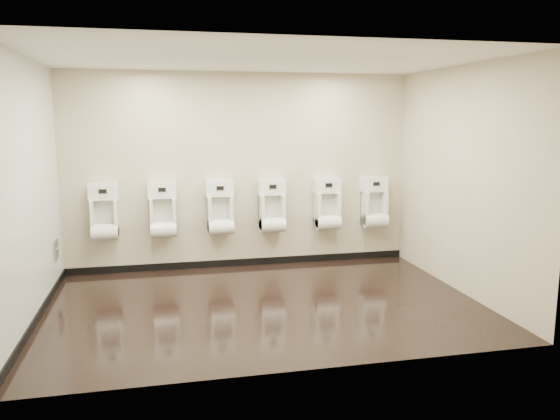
{
  "coord_description": "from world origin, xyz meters",
  "views": [
    {
      "loc": [
        -1.15,
        -6.03,
        2.17
      ],
      "look_at": [
        0.31,
        0.55,
        1.02
      ],
      "focal_mm": 35.0,
      "sensor_mm": 36.0,
      "label": 1
    }
  ],
  "objects_px": {
    "urinal_2": "(220,211)",
    "urinal_5": "(374,206)",
    "urinal_0": "(104,216)",
    "urinal_1": "(163,214)",
    "urinal_3": "(272,210)",
    "access_panel": "(56,250)",
    "urinal_4": "(327,208)"
  },
  "relations": [
    {
      "from": "urinal_2",
      "to": "urinal_3",
      "type": "height_order",
      "value": "same"
    },
    {
      "from": "urinal_2",
      "to": "urinal_4",
      "type": "height_order",
      "value": "same"
    },
    {
      "from": "urinal_3",
      "to": "urinal_5",
      "type": "bearing_deg",
      "value": 0.0
    },
    {
      "from": "urinal_0",
      "to": "urinal_4",
      "type": "distance_m",
      "value": 3.17
    },
    {
      "from": "access_panel",
      "to": "urinal_4",
      "type": "bearing_deg",
      "value": 6.35
    },
    {
      "from": "urinal_2",
      "to": "urinal_5",
      "type": "bearing_deg",
      "value": 0.0
    },
    {
      "from": "urinal_0",
      "to": "urinal_5",
      "type": "distance_m",
      "value": 3.91
    },
    {
      "from": "urinal_2",
      "to": "urinal_0",
      "type": "bearing_deg",
      "value": 180.0
    },
    {
      "from": "urinal_0",
      "to": "urinal_4",
      "type": "bearing_deg",
      "value": 0.0
    },
    {
      "from": "access_panel",
      "to": "urinal_1",
      "type": "relative_size",
      "value": 0.33
    },
    {
      "from": "urinal_2",
      "to": "urinal_5",
      "type": "xyz_separation_m",
      "value": [
        2.34,
        0.0,
        0.0
      ]
    },
    {
      "from": "urinal_0",
      "to": "urinal_1",
      "type": "distance_m",
      "value": 0.78
    },
    {
      "from": "access_panel",
      "to": "urinal_2",
      "type": "distance_m",
      "value": 2.22
    },
    {
      "from": "urinal_1",
      "to": "urinal_3",
      "type": "bearing_deg",
      "value": 0.0
    },
    {
      "from": "access_panel",
      "to": "urinal_4",
      "type": "height_order",
      "value": "urinal_4"
    },
    {
      "from": "access_panel",
      "to": "urinal_3",
      "type": "distance_m",
      "value": 2.96
    },
    {
      "from": "urinal_5",
      "to": "urinal_3",
      "type": "bearing_deg",
      "value": 180.0
    },
    {
      "from": "access_panel",
      "to": "urinal_4",
      "type": "relative_size",
      "value": 0.33
    },
    {
      "from": "urinal_3",
      "to": "urinal_4",
      "type": "distance_m",
      "value": 0.84
    },
    {
      "from": "urinal_0",
      "to": "urinal_2",
      "type": "xyz_separation_m",
      "value": [
        1.58,
        0.0,
        0.0
      ]
    },
    {
      "from": "urinal_2",
      "to": "urinal_4",
      "type": "relative_size",
      "value": 1.0
    },
    {
      "from": "urinal_0",
      "to": "urinal_5",
      "type": "height_order",
      "value": "same"
    },
    {
      "from": "urinal_0",
      "to": "urinal_2",
      "type": "height_order",
      "value": "same"
    },
    {
      "from": "urinal_2",
      "to": "urinal_3",
      "type": "xyz_separation_m",
      "value": [
        0.76,
        0.0,
        0.0
      ]
    },
    {
      "from": "urinal_2",
      "to": "urinal_5",
      "type": "relative_size",
      "value": 1.0
    },
    {
      "from": "urinal_0",
      "to": "urinal_1",
      "type": "bearing_deg",
      "value": 0.0
    },
    {
      "from": "urinal_0",
      "to": "urinal_4",
      "type": "relative_size",
      "value": 1.0
    },
    {
      "from": "access_panel",
      "to": "urinal_0",
      "type": "bearing_deg",
      "value": 35.96
    },
    {
      "from": "access_panel",
      "to": "urinal_3",
      "type": "bearing_deg",
      "value": 8.16
    },
    {
      "from": "urinal_5",
      "to": "urinal_4",
      "type": "bearing_deg",
      "value": 180.0
    },
    {
      "from": "urinal_3",
      "to": "urinal_0",
      "type": "bearing_deg",
      "value": 180.0
    },
    {
      "from": "urinal_0",
      "to": "urinal_5",
      "type": "xyz_separation_m",
      "value": [
        3.91,
        0.0,
        0.0
      ]
    }
  ]
}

